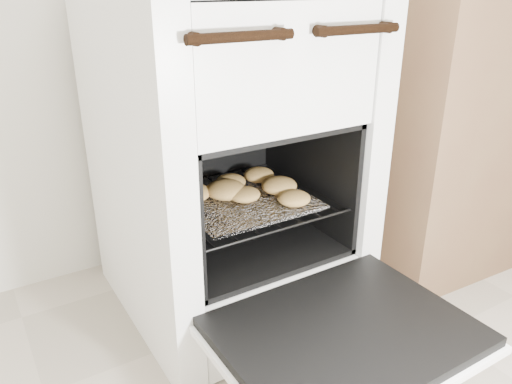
% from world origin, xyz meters
% --- Properties ---
extents(stove, '(0.61, 0.68, 0.94)m').
position_xyz_m(stove, '(-0.09, 1.16, 0.46)').
color(stove, white).
rests_on(stove, ground).
extents(oven_door, '(0.55, 0.43, 0.04)m').
position_xyz_m(oven_door, '(-0.09, 0.64, 0.20)').
color(oven_door, black).
rests_on(oven_door, stove).
extents(oven_rack, '(0.45, 0.43, 0.01)m').
position_xyz_m(oven_rack, '(-0.09, 1.09, 0.35)').
color(oven_rack, black).
rests_on(oven_rack, stove).
extents(foil_sheet, '(0.35, 0.31, 0.01)m').
position_xyz_m(foil_sheet, '(-0.09, 1.07, 0.36)').
color(foil_sheet, white).
rests_on(foil_sheet, oven_rack).
extents(baked_rolls, '(0.36, 0.30, 0.05)m').
position_xyz_m(baked_rolls, '(-0.08, 1.10, 0.38)').
color(baked_rolls, tan).
rests_on(baked_rolls, foil_sheet).
extents(counter, '(1.00, 0.69, 0.97)m').
position_xyz_m(counter, '(0.86, 1.12, 0.48)').
color(counter, brown).
rests_on(counter, ground).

